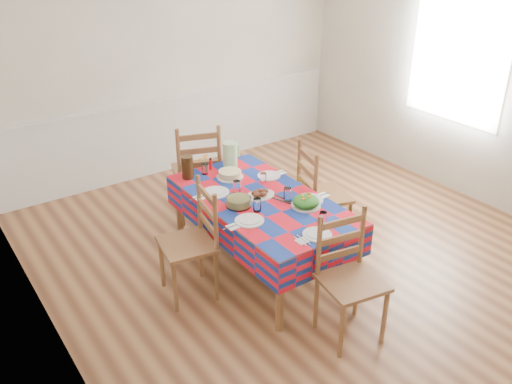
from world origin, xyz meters
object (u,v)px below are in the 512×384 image
Objects in this scene: meat_platter at (260,194)px; chair_near at (349,279)px; chair_right at (320,196)px; dining_table at (261,206)px; tea_pitcher at (187,167)px; green_pitcher at (230,154)px; chair_left at (192,243)px; chair_far at (198,172)px.

chair_near is (-0.00, -1.12, -0.22)m from meat_platter.
chair_right reaches higher than meat_platter.
dining_table is 8.06× the size of tea_pitcher.
chair_left is (-0.84, -0.73, -0.32)m from green_pitcher.
dining_table is 1.74× the size of chair_right.
chair_left reaches higher than tea_pitcher.
dining_table is 0.10m from meat_platter.
chair_left is at bearing -176.43° from meat_platter.
chair_far reaches higher than green_pitcher.
dining_table is 1.79× the size of chair_near.
green_pitcher is (0.14, 0.69, 0.10)m from meat_platter.
chair_far is 1.08× the size of chair_left.
chair_right is at bearing 100.70° from chair_left.
chair_far is at bearing 91.56° from meat_platter.
chair_near is at bearing 164.99° from chair_right.
chair_near is at bearing 42.57° from chair_left.
chair_near is 0.97× the size of chair_right.
dining_table is at bearing 110.14° from chair_far.
green_pitcher is 0.48m from chair_far.
chair_near reaches higher than meat_platter.
chair_near is 1.00× the size of chair_left.
chair_right is at bearing 142.52° from chair_far.
chair_near reaches higher than tea_pitcher.
meat_platter reaches higher than dining_table.
green_pitcher is at bearing 78.10° from dining_table.
chair_far is at bearing 100.46° from chair_near.
chair_far reaches higher than tea_pitcher.
dining_table is 0.70m from chair_left.
meat_platter is 0.28× the size of chair_near.
tea_pitcher reaches higher than dining_table.
green_pitcher is 0.24× the size of chair_right.
tea_pitcher is at bearing 70.19° from chair_far.
green_pitcher is 0.23× the size of chair_far.
tea_pitcher is (-0.33, 0.68, 0.09)m from meat_platter.
tea_pitcher is 0.55m from chair_far.
chair_far reaches higher than meat_platter.
chair_right is (1.37, 0.02, 0.01)m from chair_left.
tea_pitcher is at bearing 110.03° from chair_near.
chair_far is at bearing 158.32° from chair_left.
chair_near is at bearing -90.25° from meat_platter.
tea_pitcher is at bearing -178.66° from green_pitcher.
chair_near is (0.01, -1.09, -0.12)m from dining_table.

